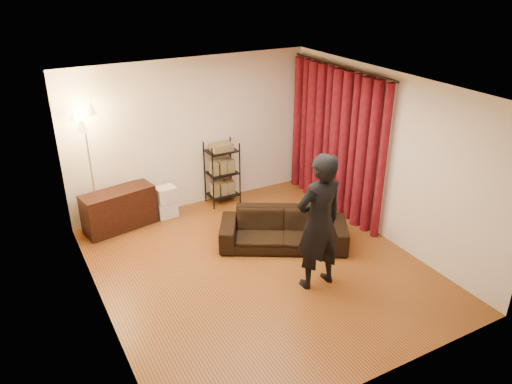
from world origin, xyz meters
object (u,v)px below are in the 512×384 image
storage_boxes (167,202)px  floor_lamp (92,175)px  person (319,222)px  media_cabinet (119,209)px  sofa (283,229)px  wire_shelf (222,173)px

storage_boxes → floor_lamp: floor_lamp is taller
person → media_cabinet: size_ratio=1.65×
sofa → floor_lamp: floor_lamp is taller
media_cabinet → wire_shelf: (1.96, 0.07, 0.25)m
sofa → media_cabinet: media_cabinet is taller
media_cabinet → sofa: bearing=-51.6°
storage_boxes → floor_lamp: 1.44m
storage_boxes → person: bearing=-68.5°
media_cabinet → floor_lamp: 0.82m
person → wire_shelf: 3.03m
media_cabinet → floor_lamp: (-0.37, -0.05, 0.73)m
media_cabinet → wire_shelf: size_ratio=1.00×
storage_boxes → floor_lamp: bearing=-176.9°
storage_boxes → wire_shelf: (1.12, 0.06, 0.31)m
media_cabinet → storage_boxes: media_cabinet is taller
media_cabinet → person: bearing=-66.8°
sofa → storage_boxes: sofa is taller
person → floor_lamp: bearing=-52.1°
person → storage_boxes: person is taller
storage_boxes → floor_lamp: (-1.20, -0.06, 0.80)m
sofa → storage_boxes: size_ratio=3.49×
sofa → wire_shelf: 1.93m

